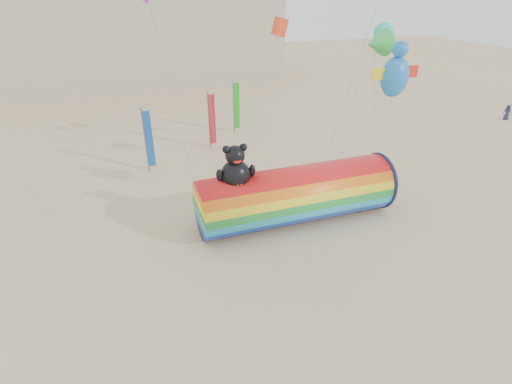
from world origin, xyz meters
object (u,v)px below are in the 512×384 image
object	(u,v)px
fabric_bundle	(348,208)
windsock_assembly	(296,193)
hotel_building	(57,9)
kite_handler	(335,185)

from	to	relation	value
fabric_bundle	windsock_assembly	bearing A→B (deg)	177.51
hotel_building	kite_handler	bearing A→B (deg)	-65.92
kite_handler	fabric_bundle	xyz separation A→B (m)	(-0.11, -2.11, -0.71)
fabric_bundle	kite_handler	bearing A→B (deg)	87.09
hotel_building	windsock_assembly	size ratio (longest dim) A/B	4.90
hotel_building	kite_handler	distance (m)	47.57
windsock_assembly	fabric_bundle	world-z (taller)	windsock_assembly
windsock_assembly	kite_handler	distance (m)	4.49
kite_handler	fabric_bundle	bearing A→B (deg)	81.34
windsock_assembly	hotel_building	bearing A→B (deg)	108.75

